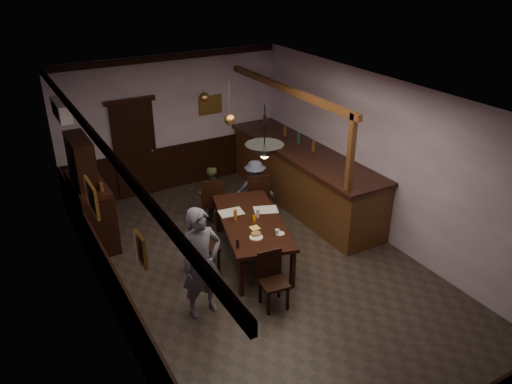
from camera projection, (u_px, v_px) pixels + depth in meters
room at (266, 194)px, 7.76m from camera, size 5.01×8.01×3.01m
dining_table at (252, 223)px, 8.58m from camera, size 1.55×2.39×0.75m
chair_far_left at (213, 200)px, 9.63m from camera, size 0.58×0.58×1.02m
chair_far_right at (258, 195)px, 9.83m from camera, size 0.58×0.58×1.03m
chair_near at (272, 277)px, 7.50m from camera, size 0.44×0.44×0.90m
chair_side at (200, 244)px, 8.25m from camera, size 0.46×0.46×0.97m
person_standing at (202, 263)px, 7.18m from camera, size 0.66×0.46×1.73m
person_seated_left at (211, 194)px, 9.88m from camera, size 0.59×0.49×1.13m
person_seated_right at (255, 188)px, 10.07m from camera, size 0.88×0.77×1.18m
newspaper_left at (231, 212)px, 8.78m from camera, size 0.46×0.35×0.01m
newspaper_right at (266, 210)px, 8.87m from camera, size 0.50×0.43×0.01m
napkin at (255, 228)px, 8.30m from camera, size 0.18×0.18×0.00m
saucer at (280, 233)px, 8.13m from camera, size 0.15×0.15×0.01m
coffee_cup at (277, 232)px, 8.10m from camera, size 0.10×0.10×0.07m
pastry_plate at (256, 237)px, 8.02m from camera, size 0.22×0.22×0.01m
pastry_ring_a at (255, 234)px, 8.06m from camera, size 0.13×0.13×0.04m
pastry_ring_b at (257, 233)px, 8.08m from camera, size 0.13×0.13×0.04m
soda_can at (254, 219)px, 8.46m from camera, size 0.07×0.07×0.12m
beer_glass at (235, 215)px, 8.50m from camera, size 0.06×0.06×0.20m
water_glass at (258, 213)px, 8.61m from camera, size 0.06×0.06×0.15m
pepper_mill at (238, 244)px, 7.73m from camera, size 0.04×0.04×0.14m
sideboard at (90, 200)px, 9.07m from camera, size 0.55×1.54×2.03m
bar_counter at (299, 173)px, 10.56m from camera, size 1.08×4.64×2.59m
door_back at (135, 151)px, 10.64m from camera, size 0.90×0.06×2.10m
ac_unit at (61, 110)px, 8.55m from camera, size 0.20×0.85×0.30m
picture_left_small at (141, 249)px, 5.13m from camera, size 0.04×0.28×0.36m
picture_left_large at (92, 197)px, 7.20m from camera, size 0.04×0.62×0.48m
picture_back at (210, 105)px, 11.12m from camera, size 0.55×0.04×0.42m
pendant_iron at (264, 151)px, 7.16m from camera, size 0.56×0.56×0.80m
pendant_brass_mid at (230, 119)px, 8.55m from camera, size 0.20×0.20×0.81m
pendant_brass_far at (204, 97)px, 9.82m from camera, size 0.20×0.20×0.81m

